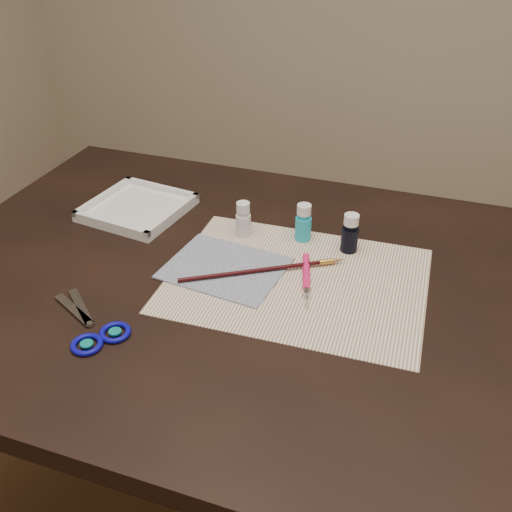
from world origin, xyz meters
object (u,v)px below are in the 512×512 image
(paper, at_px, (297,280))
(paint_bottle_navy, at_px, (350,233))
(paint_bottle_white, at_px, (243,219))
(paint_bottle_cyan, at_px, (303,223))
(scissors, at_px, (81,320))
(canvas, at_px, (225,268))
(palette_tray, at_px, (137,207))

(paper, bearing_deg, paint_bottle_navy, 61.86)
(paper, xyz_separation_m, paint_bottle_white, (-0.15, 0.12, 0.04))
(paper, height_order, paint_bottle_navy, paint_bottle_navy)
(paint_bottle_white, bearing_deg, paint_bottle_cyan, 11.29)
(paint_bottle_navy, height_order, scissors, paint_bottle_navy)
(paper, relative_size, canvas, 2.16)
(paint_bottle_white, height_order, scissors, paint_bottle_white)
(paint_bottle_cyan, distance_m, palette_tray, 0.38)
(palette_tray, bearing_deg, paint_bottle_cyan, 0.96)
(scissors, bearing_deg, paint_bottle_navy, -108.92)
(paint_bottle_white, relative_size, palette_tray, 0.38)
(paper, bearing_deg, canvas, -175.36)
(palette_tray, bearing_deg, paint_bottle_navy, -0.65)
(paper, relative_size, paint_bottle_navy, 5.71)
(paint_bottle_cyan, bearing_deg, canvas, -125.94)
(paper, distance_m, canvas, 0.14)
(scissors, distance_m, palette_tray, 0.38)
(paint_bottle_white, distance_m, paint_bottle_navy, 0.22)
(paint_bottle_white, xyz_separation_m, paint_bottle_cyan, (0.12, 0.02, 0.00))
(paper, xyz_separation_m, scissors, (-0.31, -0.23, 0.00))
(paint_bottle_cyan, xyz_separation_m, scissors, (-0.28, -0.38, -0.03))
(canvas, relative_size, paint_bottle_cyan, 2.69)
(paint_bottle_cyan, bearing_deg, paint_bottle_white, -168.71)
(paint_bottle_white, bearing_deg, palette_tray, 176.05)
(paint_bottle_cyan, bearing_deg, palette_tray, -179.04)
(canvas, xyz_separation_m, palette_tray, (-0.27, 0.15, 0.01))
(paint_bottle_white, bearing_deg, paint_bottle_navy, 3.24)
(canvas, bearing_deg, paint_bottle_cyan, 54.06)
(paint_bottle_navy, xyz_separation_m, scissors, (-0.38, -0.36, -0.04))
(scissors, bearing_deg, canvas, -99.97)
(paint_bottle_white, distance_m, paint_bottle_cyan, 0.12)
(paper, bearing_deg, palette_tray, 161.56)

